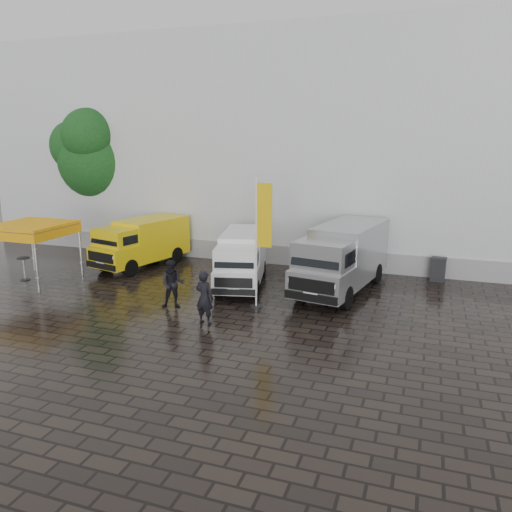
{
  "coord_description": "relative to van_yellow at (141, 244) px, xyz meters",
  "views": [
    {
      "loc": [
        5.89,
        -16.59,
        6.54
      ],
      "look_at": [
        -0.67,
        2.2,
        1.79
      ],
      "focal_mm": 35.0,
      "sensor_mm": 36.0,
      "label": 1
    }
  ],
  "objects": [
    {
      "name": "wheelie_bin",
      "position": [
        14.47,
        2.25,
        -0.65
      ],
      "size": [
        0.73,
        0.73,
        1.12
      ],
      "primitive_type": "cube",
      "rotation": [
        0.0,
        0.0,
        -0.09
      ],
      "color": "black",
      "rests_on": "ground"
    },
    {
      "name": "flagpole",
      "position": [
        7.85,
        -4.01,
        1.64
      ],
      "size": [
        0.88,
        0.5,
        5.09
      ],
      "color": "black",
      "rests_on": "ground"
    },
    {
      "name": "van_white",
      "position": [
        6.09,
        -1.46,
        -0.04
      ],
      "size": [
        3.04,
        5.7,
        2.35
      ],
      "primitive_type": null,
      "rotation": [
        0.0,
        0.0,
        0.24
      ],
      "color": "white",
      "rests_on": "ground"
    },
    {
      "name": "canopy_tent",
      "position": [
        -3.31,
        -3.92,
        1.32
      ],
      "size": [
        3.09,
        3.09,
        2.71
      ],
      "color": "silver",
      "rests_on": "ground"
    },
    {
      "name": "person_tent",
      "position": [
        4.59,
        -5.15,
        -0.25
      ],
      "size": [
        1.13,
        1.01,
        1.92
      ],
      "primitive_type": "imported",
      "rotation": [
        0.0,
        0.0,
        0.37
      ],
      "color": "black",
      "rests_on": "ground"
    },
    {
      "name": "person_front",
      "position": [
        6.53,
        -6.36,
        -0.23
      ],
      "size": [
        0.78,
        0.58,
        1.96
      ],
      "primitive_type": "imported",
      "rotation": [
        0.0,
        0.0,
        2.98
      ],
      "color": "black",
      "rests_on": "ground"
    },
    {
      "name": "ground",
      "position": [
        7.95,
        -5.14,
        -1.21
      ],
      "size": [
        120.0,
        120.0,
        0.0
      ],
      "primitive_type": "plane",
      "color": "black",
      "rests_on": "ground"
    },
    {
      "name": "cocktail_table",
      "position": [
        -3.87,
        -4.0,
        -0.67
      ],
      "size": [
        0.6,
        0.6,
        1.08
      ],
      "primitive_type": "cylinder",
      "color": "black",
      "rests_on": "ground"
    },
    {
      "name": "tree",
      "position": [
        -5.37,
        4.21,
        4.25
      ],
      "size": [
        4.74,
        4.74,
        8.5
      ],
      "color": "black",
      "rests_on": "ground"
    },
    {
      "name": "van_yellow",
      "position": [
        0.0,
        0.0,
        0.0
      ],
      "size": [
        3.22,
        5.58,
        2.42
      ],
      "primitive_type": null,
      "rotation": [
        0.0,
        0.0,
        -0.24
      ],
      "color": "yellow",
      "rests_on": "ground"
    },
    {
      "name": "hall_plinth",
      "position": [
        9.95,
        2.81,
        -0.71
      ],
      "size": [
        44.0,
        0.15,
        1.0
      ],
      "primitive_type": "cube",
      "color": "gray",
      "rests_on": "ground"
    },
    {
      "name": "exhibition_hall",
      "position": [
        9.95,
        10.86,
        4.79
      ],
      "size": [
        44.0,
        16.0,
        12.0
      ],
      "primitive_type": "cube",
      "color": "silver",
      "rests_on": "ground"
    },
    {
      "name": "van_silver",
      "position": [
        10.48,
        -0.86,
        0.21
      ],
      "size": [
        3.33,
        6.87,
        2.85
      ],
      "primitive_type": null,
      "rotation": [
        0.0,
        0.0,
        -0.18
      ],
      "color": "#A1A2A5",
      "rests_on": "ground"
    }
  ]
}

